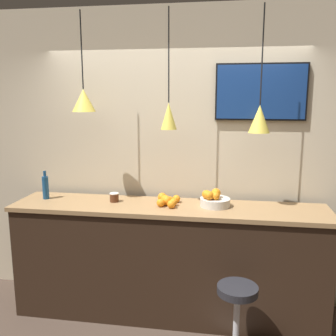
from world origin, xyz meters
TOP-DOWN VIEW (x-y plane):
  - back_wall at (0.00, 1.11)m, footprint 8.00×0.06m
  - service_counter at (0.00, 0.71)m, footprint 2.88×0.58m
  - bar_stool at (0.63, 0.17)m, footprint 0.44×0.44m
  - fruit_bowl at (0.42, 0.75)m, footprint 0.27×0.27m
  - orange_pile at (-0.01, 0.75)m, footprint 0.22×0.28m
  - juice_bottle at (-1.21, 0.76)m, footprint 0.06×0.06m
  - spread_jar at (-0.52, 0.76)m, footprint 0.08×0.08m
  - pendant_lamp_left at (-0.78, 0.75)m, footprint 0.21×0.21m
  - pendant_lamp_middle at (0.00, 0.75)m, footprint 0.14×0.14m
  - pendant_lamp_right at (0.78, 0.75)m, footprint 0.18×0.18m
  - mounted_tv at (0.81, 1.06)m, footprint 0.83×0.04m

SIDE VIEW (x-z plane):
  - bar_stool at x=0.63m, z-range 0.06..0.68m
  - service_counter at x=0.00m, z-range 0.00..1.08m
  - orange_pile at x=-0.01m, z-range 1.07..1.16m
  - spread_jar at x=-0.52m, z-range 1.08..1.16m
  - fruit_bowl at x=0.42m, z-range 1.06..1.22m
  - juice_bottle at x=-1.21m, z-range 1.06..1.33m
  - back_wall at x=0.00m, z-range 0.00..2.90m
  - pendant_lamp_right at x=0.78m, z-range 1.35..2.40m
  - pendant_lamp_middle at x=0.00m, z-range 1.38..2.41m
  - pendant_lamp_left at x=-0.78m, z-range 1.58..2.47m
  - mounted_tv at x=0.81m, z-range 1.84..2.36m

